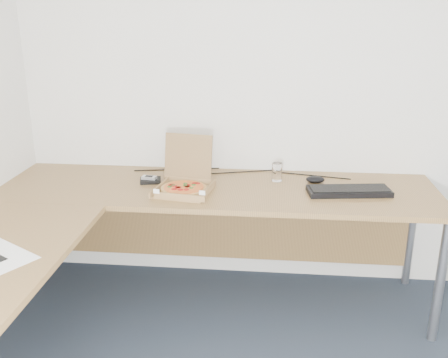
# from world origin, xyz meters

# --- Properties ---
(room_shell) EXTENTS (3.50, 3.50, 2.50)m
(room_shell) POSITION_xyz_m (0.00, 0.00, 1.25)
(room_shell) COLOR silver
(room_shell) RESTS_ON ground
(desk) EXTENTS (2.50, 2.20, 0.73)m
(desk) POSITION_xyz_m (-0.82, 0.97, 0.70)
(desk) COLOR olive
(desk) RESTS_ON ground
(pizza_box) EXTENTS (0.28, 0.33, 0.29)m
(pizza_box) POSITION_xyz_m (-0.68, 1.31, 0.76)
(pizza_box) COLOR olive
(pizza_box) RESTS_ON desk
(drinking_glass) EXTENTS (0.06, 0.06, 0.11)m
(drinking_glass) POSITION_xyz_m (-0.16, 1.55, 0.78)
(drinking_glass) COLOR silver
(drinking_glass) RESTS_ON desk
(keyboard) EXTENTS (0.47, 0.22, 0.03)m
(keyboard) POSITION_xyz_m (0.24, 1.36, 0.74)
(keyboard) COLOR black
(keyboard) RESTS_ON desk
(mouse) EXTENTS (0.13, 0.11, 0.04)m
(mouse) POSITION_xyz_m (0.07, 1.53, 0.75)
(mouse) COLOR black
(mouse) RESTS_ON desk
(wallet) EXTENTS (0.14, 0.12, 0.02)m
(wallet) POSITION_xyz_m (-0.90, 1.45, 0.74)
(wallet) COLOR black
(wallet) RESTS_ON desk
(phone) EXTENTS (0.09, 0.05, 0.02)m
(phone) POSITION_xyz_m (-0.91, 1.44, 0.76)
(phone) COLOR #B2B5BA
(phone) RESTS_ON wallet
(cable_bundle) EXTENTS (0.65, 0.13, 0.01)m
(cable_bundle) POSITION_xyz_m (-0.41, 1.67, 0.73)
(cable_bundle) COLOR black
(cable_bundle) RESTS_ON desk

